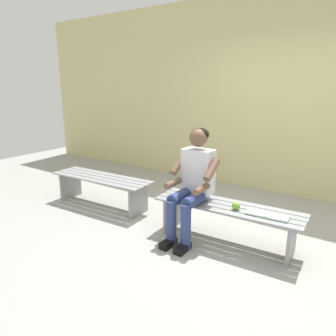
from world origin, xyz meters
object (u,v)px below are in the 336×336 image
at_px(bench_near, 227,215).
at_px(person_seated, 193,180).
at_px(bench_far, 102,184).
at_px(apple, 236,206).
at_px(book_open, 267,215).

xyz_separation_m(bench_near, person_seated, (0.38, 0.10, 0.35)).
xyz_separation_m(bench_far, apple, (-2.03, 0.06, 0.15)).
distance_m(bench_near, apple, 0.20).
height_order(bench_near, book_open, book_open).
relative_size(bench_near, book_open, 3.86).
bearing_deg(bench_near, person_seated, 14.64).
bearing_deg(bench_near, bench_far, -0.00).
bearing_deg(book_open, person_seated, 1.69).
bearing_deg(book_open, bench_far, -3.59).
bearing_deg(apple, book_open, -176.54).
xyz_separation_m(person_seated, apple, (-0.50, -0.04, -0.20)).
xyz_separation_m(person_seated, book_open, (-0.82, -0.06, -0.23)).
distance_m(person_seated, apple, 0.54).
relative_size(bench_near, bench_far, 1.04).
height_order(bench_near, person_seated, person_seated).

